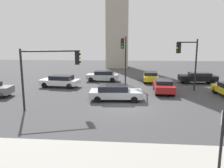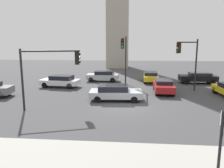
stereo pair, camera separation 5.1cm
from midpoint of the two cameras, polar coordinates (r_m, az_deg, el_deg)
The scene contains 12 objects.
ground_plane at distance 18.44m, azimuth 3.21°, elevation -5.57°, with size 91.73×91.73×0.00m, color #424244.
sidewalk_corner at distance 9.80m, azimuth 1.26°, elevation -20.43°, with size 33.02×4.46×0.15m, color #A8A59E.
direction_sign at distance 8.84m, azimuth 26.11°, elevation -12.50°, with size 0.15×0.74×2.69m.
traffic_light_0 at distance 24.10m, azimuth 18.71°, elevation 6.89°, with size 2.56×2.11×5.43m.
traffic_light_1 at distance 17.69m, azimuth -15.07°, elevation 4.64°, with size 4.25×1.56×4.65m.
traffic_light_2 at distance 25.78m, azimuth 3.19°, elevation 8.36°, with size 0.50×4.25×5.79m.
car_0 at distance 20.06m, azimuth 0.86°, elevation -2.11°, with size 4.71×2.37×1.36m.
car_3 at distance 30.28m, azimuth 21.00°, elevation 1.57°, with size 4.53×2.00×1.37m.
car_4 at distance 26.46m, azimuth -12.86°, elevation 0.76°, with size 4.55×2.35×1.38m.
car_5 at distance 29.87m, azimuth 9.83°, elevation 1.92°, with size 2.03×4.51×1.29m.
car_6 at distance 29.74m, azimuth -2.23°, elevation 2.09°, with size 4.19×1.92×1.39m.
car_7 at distance 23.71m, azimuth 12.92°, elevation -0.39°, with size 1.97×4.53×1.32m.
Camera 2 is at (0.57, -17.71, 5.12)m, focal length 36.14 mm.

